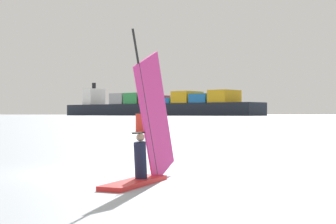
% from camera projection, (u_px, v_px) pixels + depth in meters
% --- Properties ---
extents(ground_plane, '(4000.00, 4000.00, 0.00)m').
position_uv_depth(ground_plane, '(84.00, 174.00, 15.59)').
color(ground_plane, '#9EA8B2').
extents(windsurfer, '(0.81, 3.96, 4.17)m').
position_uv_depth(windsurfer, '(145.00, 147.00, 13.69)').
color(windsurfer, red).
rests_on(windsurfer, ground_plane).
extents(cargo_ship, '(218.71, 79.73, 33.29)m').
position_uv_depth(cargo_ship, '(155.00, 106.00, 469.26)').
color(cargo_ship, black).
rests_on(cargo_ship, ground_plane).
extents(channel_buoy, '(1.36, 1.36, 2.32)m').
position_uv_depth(channel_buoy, '(142.00, 121.00, 51.62)').
color(channel_buoy, red).
rests_on(channel_buoy, ground_plane).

